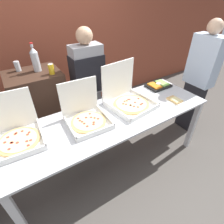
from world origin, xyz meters
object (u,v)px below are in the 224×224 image
(pizza_box_far_left, at_px, (16,133))
(person_server_vest, at_px, (88,83))
(soda_bottle, at_px, (35,59))
(paper_plate_front_right, at_px, (175,100))
(veggie_tray, at_px, (158,85))
(soda_can_silver, at_px, (17,66))
(pizza_box_near_left, at_px, (128,98))
(pizza_box_near_right, at_px, (86,116))
(soda_can_colored, at_px, (51,69))
(person_guest_cap, at_px, (199,79))

(pizza_box_far_left, xyz_separation_m, person_server_vest, (1.01, 0.56, 0.02))
(soda_bottle, height_order, person_server_vest, person_server_vest)
(paper_plate_front_right, relative_size, veggie_tray, 0.67)
(soda_can_silver, bearing_deg, person_server_vest, -26.61)
(pizza_box_far_left, bearing_deg, pizza_box_near_left, 1.00)
(veggie_tray, xyz_separation_m, soda_can_silver, (-1.65, 0.87, 0.35))
(pizza_box_near_right, xyz_separation_m, paper_plate_front_right, (1.12, -0.23, -0.06))
(soda_bottle, distance_m, person_server_vest, 0.72)
(pizza_box_near_right, distance_m, pizza_box_far_left, 0.67)
(pizza_box_far_left, bearing_deg, soda_can_silver, 79.62)
(pizza_box_far_left, xyz_separation_m, soda_can_colored, (0.57, 0.62, 0.29))
(soda_can_silver, xyz_separation_m, person_guest_cap, (2.24, -1.11, -0.30))
(pizza_box_near_left, xyz_separation_m, pizza_box_far_left, (-1.24, 0.06, -0.01))
(pizza_box_far_left, bearing_deg, person_server_vest, 32.58)
(pizza_box_near_left, distance_m, soda_can_colored, 1.00)
(soda_bottle, bearing_deg, pizza_box_near_right, -76.54)
(veggie_tray, bearing_deg, soda_can_silver, 152.18)
(paper_plate_front_right, xyz_separation_m, soda_can_colored, (-1.22, 0.95, 0.36))
(soda_can_silver, bearing_deg, person_guest_cap, -26.28)
(pizza_box_near_right, xyz_separation_m, person_guest_cap, (1.82, -0.06, -0.01))
(pizza_box_near_right, relative_size, person_server_vest, 0.28)
(soda_can_colored, bearing_deg, pizza_box_near_right, -82.62)
(pizza_box_near_left, relative_size, person_guest_cap, 0.33)
(soda_bottle, relative_size, person_server_vest, 0.21)
(pizza_box_near_left, height_order, paper_plate_front_right, pizza_box_near_left)
(pizza_box_near_left, distance_m, soda_bottle, 1.24)
(soda_can_silver, distance_m, person_guest_cap, 2.52)
(pizza_box_near_right, distance_m, soda_can_colored, 0.78)
(soda_can_silver, distance_m, person_server_vest, 0.91)
(pizza_box_near_left, xyz_separation_m, person_guest_cap, (1.24, -0.10, -0.02))
(soda_bottle, bearing_deg, veggie_tray, -27.10)
(person_server_vest, bearing_deg, person_guest_cap, 153.89)
(pizza_box_far_left, bearing_deg, veggie_tray, 5.95)
(pizza_box_near_right, distance_m, person_server_vest, 0.74)
(pizza_box_far_left, xyz_separation_m, person_guest_cap, (2.48, -0.16, -0.01))
(pizza_box_near_right, distance_m, veggie_tray, 1.24)
(veggie_tray, relative_size, soda_bottle, 0.96)
(paper_plate_front_right, xyz_separation_m, soda_bottle, (-1.34, 1.14, 0.44))
(pizza_box_near_right, relative_size, soda_bottle, 1.31)
(paper_plate_front_right, relative_size, soda_bottle, 0.65)
(pizza_box_near_right, height_order, pizza_box_far_left, pizza_box_far_left)
(pizza_box_far_left, height_order, paper_plate_front_right, pizza_box_far_left)
(paper_plate_front_right, height_order, person_server_vest, person_server_vest)
(pizza_box_near_right, relative_size, soda_can_colored, 3.65)
(soda_can_silver, bearing_deg, soda_can_colored, -44.24)
(pizza_box_near_right, xyz_separation_m, pizza_box_far_left, (-0.66, 0.09, 0.00))
(pizza_box_far_left, relative_size, paper_plate_front_right, 2.11)
(paper_plate_front_right, relative_size, soda_can_silver, 1.80)
(veggie_tray, bearing_deg, pizza_box_far_left, -177.71)
(pizza_box_far_left, height_order, veggie_tray, pizza_box_far_left)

